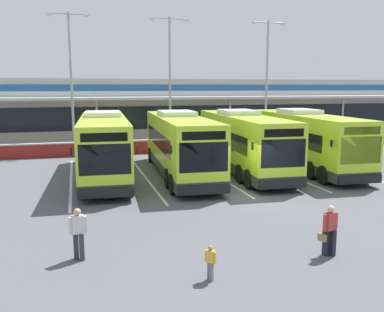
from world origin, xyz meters
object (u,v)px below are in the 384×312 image
Objects in this scene: coach_bus_left_centre at (180,145)px; coach_bus_centre at (243,143)px; coach_bus_leftmost at (104,147)px; pedestrian_child at (211,262)px; coach_bus_right_centre at (305,141)px; lamp_post_west at (71,73)px; pedestrian_in_dark_coat at (78,232)px; lamp_post_centre at (170,74)px; lamp_post_east at (267,75)px; pedestrian_with_handbag at (329,229)px.

coach_bus_centre is at bearing 0.99° from coach_bus_left_centre.
pedestrian_child is (1.85, -14.41, -1.24)m from coach_bus_leftmost.
coach_bus_right_centre is 1.12× the size of lamp_post_west.
pedestrian_in_dark_coat is 1.61× the size of pedestrian_child.
pedestrian_in_dark_coat is 0.15× the size of lamp_post_centre.
coach_bus_leftmost is at bearing -120.73° from lamp_post_centre.
lamp_post_centre is (6.37, 10.72, 4.50)m from coach_bus_leftmost.
pedestrian_child is at bearing -118.33° from lamp_post_east.
lamp_post_west is at bearing 99.26° from coach_bus_leftmost.
coach_bus_left_centre is at bearing -179.01° from coach_bus_centre.
pedestrian_child is at bearing -100.20° from lamp_post_centre.
lamp_post_east is at bearing 58.33° from coach_bus_centre.
lamp_post_east is at bearing 45.57° from coach_bus_left_centre.
lamp_post_west reaches higher than coach_bus_right_centre.
pedestrian_child is at bearing -115.53° from coach_bus_centre.
lamp_post_east reaches higher than coach_bus_right_centre.
coach_bus_left_centre is 8.35m from coach_bus_right_centre.
pedestrian_with_handbag is 0.15× the size of lamp_post_west.
lamp_post_centre is at bearing 100.57° from coach_bus_centre.
pedestrian_with_handbag is 1.61× the size of pedestrian_child.
lamp_post_centre is at bearing 0.91° from lamp_post_west.
pedestrian_with_handbag is 1.00× the size of pedestrian_in_dark_coat.
coach_bus_centre is 7.58× the size of pedestrian_in_dark_coat.
coach_bus_leftmost is 7.58× the size of pedestrian_with_handbag.
lamp_post_east reaches higher than pedestrian_child.
lamp_post_east is (16.98, -0.13, 0.00)m from lamp_post_west.
coach_bus_left_centre is 16.14m from lamp_post_east.
lamp_post_centre reaches higher than coach_bus_leftmost.
coach_bus_right_centre is 17.57m from pedestrian_child.
lamp_post_east is at bearing 61.67° from pedestrian_child.
lamp_post_centre is (-6.38, 11.41, 4.50)m from coach_bus_right_centre.
coach_bus_centre is at bearing 177.97° from coach_bus_right_centre.
coach_bus_leftmost reaches higher than pedestrian_child.
coach_bus_left_centre is 1.00× the size of coach_bus_centre.
pedestrian_child is 28.83m from lamp_post_east.
pedestrian_with_handbag is (5.95, -13.77, -0.93)m from coach_bus_leftmost.
lamp_post_west is at bearing 132.50° from coach_bus_centre.
pedestrian_in_dark_coat is 0.15× the size of lamp_post_east.
pedestrian_with_handbag is at bearing -13.33° from pedestrian_in_dark_coat.
lamp_post_west and lamp_post_east have the same top height.
lamp_post_west is at bearing 98.14° from pedestrian_child.
lamp_post_centre reaches higher than pedestrian_with_handbag.
pedestrian_in_dark_coat is 0.15× the size of lamp_post_west.
pedestrian_child is at bearing -128.49° from coach_bus_right_centre.
coach_bus_right_centre is (12.75, -0.69, 0.00)m from coach_bus_leftmost.
coach_bus_right_centre is at bearing -37.93° from lamp_post_west.
coach_bus_right_centre is 1.12× the size of lamp_post_centre.
pedestrian_in_dark_coat is 24.66m from lamp_post_centre.
lamp_post_west is 8.10m from lamp_post_centre.
lamp_post_centre and lamp_post_east have the same top height.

